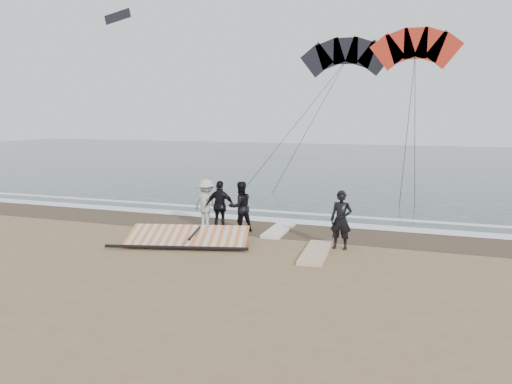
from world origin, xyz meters
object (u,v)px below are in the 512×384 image
board_white (316,252)px  sail_rig (188,238)px  board_cream (279,229)px  man_main (341,220)px

board_white → sail_rig: sail_rig is taller
board_cream → sail_rig: size_ratio=0.58×
board_cream → sail_rig: (-2.34, -2.75, 0.14)m
man_main → board_white: size_ratio=0.71×
man_main → sail_rig: man_main is taller
man_main → board_cream: man_main is taller
man_main → sail_rig: bearing=-164.2°
man_main → board_cream: 3.19m
board_white → sail_rig: (-4.27, -0.18, 0.14)m
board_white → board_cream: (-1.94, 2.58, 0.00)m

